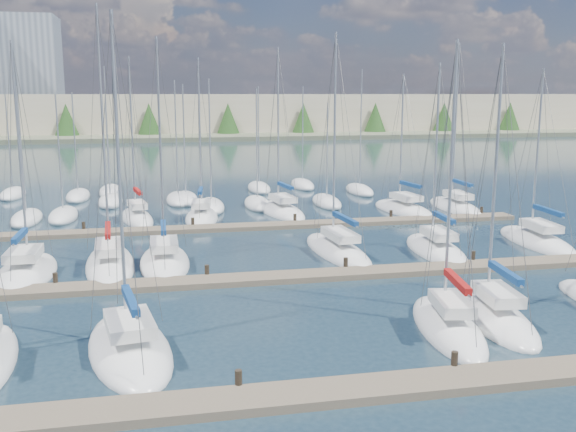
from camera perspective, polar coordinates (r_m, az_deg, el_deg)
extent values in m
plane|color=#203441|center=(78.53, -6.73, 3.32)|extent=(400.00, 400.00, 0.00)
cube|color=#6B5E4C|center=(22.94, 6.21, -15.14)|extent=(44.00, 1.80, 0.35)
cylinder|color=#2D261C|center=(22.89, -4.41, -14.76)|extent=(0.26, 0.26, 1.10)
cylinder|color=#2D261C|center=(25.04, 14.55, -12.76)|extent=(0.26, 0.26, 1.10)
cube|color=#6B5E4C|center=(35.65, -0.64, -5.49)|extent=(44.00, 1.80, 0.35)
cylinder|color=#2D261C|center=(36.32, -19.96, -5.61)|extent=(0.26, 0.26, 1.10)
cylinder|color=#2D261C|center=(35.97, -7.21, -5.18)|extent=(0.26, 0.26, 1.10)
cylinder|color=#2D261C|center=(37.37, 5.14, -4.53)|extent=(0.26, 0.26, 1.10)
cylinder|color=#2D261C|center=(40.35, 16.12, -3.76)|extent=(0.26, 0.26, 1.10)
cube|color=#6B5E4C|center=(49.07, -3.73, -0.97)|extent=(44.00, 1.80, 0.35)
cylinder|color=#2D261C|center=(49.81, -17.69, -1.12)|extent=(0.26, 0.26, 1.10)
cylinder|color=#2D261C|center=(49.56, -8.46, -0.77)|extent=(0.26, 0.26, 1.10)
cylinder|color=#2D261C|center=(50.59, 0.62, -0.42)|extent=(0.26, 0.26, 1.10)
cylinder|color=#2D261C|center=(52.82, 9.13, -0.08)|extent=(0.26, 0.26, 1.10)
cylinder|color=#2D261C|center=(56.12, 16.80, 0.24)|extent=(0.26, 0.26, 1.10)
ellipsoid|color=white|center=(26.93, -13.89, -11.58)|extent=(4.47, 8.84, 1.60)
cube|color=silver|center=(26.07, -13.91, -9.27)|extent=(2.19, 3.19, 0.50)
cylinder|color=#9EA0A5|center=(25.80, -14.79, 3.80)|extent=(0.14, 0.14, 12.15)
cylinder|color=#9EA0A5|center=(25.10, -13.82, -7.53)|extent=(0.67, 3.51, 0.10)
cube|color=navy|center=(25.06, -13.84, -7.27)|extent=(0.82, 3.27, 0.30)
ellipsoid|color=white|center=(39.59, -10.90, -4.18)|extent=(2.99, 8.48, 1.60)
cube|color=maroon|center=(39.59, -10.90, -4.18)|extent=(1.55, 4.07, 0.12)
cube|color=silver|center=(38.87, -10.96, -2.49)|extent=(1.64, 2.97, 0.50)
cylinder|color=#9EA0A5|center=(39.06, -11.29, 6.35)|extent=(0.14, 0.14, 12.31)
cylinder|color=#9EA0A5|center=(37.98, -11.01, -1.18)|extent=(0.11, 3.56, 0.10)
cube|color=navy|center=(37.95, -11.02, -1.00)|extent=(0.31, 3.28, 0.30)
ellipsoid|color=white|center=(47.43, 21.20, -2.23)|extent=(3.33, 9.23, 1.60)
cube|color=silver|center=(46.78, 21.58, -0.80)|extent=(1.73, 3.26, 0.50)
cylinder|color=#9EA0A5|center=(47.11, 21.31, 5.59)|extent=(0.14, 0.14, 10.74)
cylinder|color=#9EA0A5|center=(45.98, 22.12, 0.30)|extent=(0.32, 3.81, 0.10)
cube|color=navy|center=(45.96, 22.13, 0.45)|extent=(0.50, 3.52, 0.30)
ellipsoid|color=white|center=(39.60, -22.20, -4.80)|extent=(3.14, 8.22, 1.60)
cube|color=black|center=(39.60, -22.20, -4.80)|extent=(1.63, 3.95, 0.12)
cube|color=silver|center=(38.89, -22.45, -3.11)|extent=(1.73, 2.88, 0.50)
cylinder|color=#9EA0A5|center=(39.05, -22.76, 5.42)|extent=(0.14, 0.14, 11.91)
cylinder|color=#9EA0A5|center=(38.04, -22.75, -1.81)|extent=(0.10, 3.45, 0.10)
cube|color=navy|center=(38.02, -22.76, -1.64)|extent=(0.30, 3.18, 0.30)
ellipsoid|color=white|center=(53.17, -7.68, -0.24)|extent=(3.44, 7.53, 1.60)
cube|color=silver|center=(52.58, -7.73, 1.08)|extent=(1.73, 2.70, 0.50)
cylinder|color=#9EA0A5|center=(52.87, -7.84, 7.35)|extent=(0.14, 0.14, 11.90)
cylinder|color=#9EA0A5|center=(51.84, -7.79, 2.11)|extent=(0.44, 3.05, 0.10)
cube|color=navy|center=(51.82, -7.79, 2.24)|extent=(0.61, 2.83, 0.30)
ellipsoid|color=white|center=(31.13, 17.70, -8.67)|extent=(3.60, 8.44, 1.60)
cube|color=silver|center=(30.38, 18.14, -6.61)|extent=(1.78, 3.02, 0.50)
cylinder|color=#9EA0A5|center=(30.25, 17.96, 3.72)|extent=(0.14, 0.14, 11.21)
cylinder|color=#9EA0A5|center=(29.51, 18.74, -5.03)|extent=(0.51, 3.42, 0.10)
cube|color=navy|center=(29.48, 18.76, -4.80)|extent=(0.68, 3.18, 0.30)
ellipsoid|color=white|center=(53.82, -13.27, -0.30)|extent=(3.63, 7.91, 1.60)
cube|color=silver|center=(53.22, -13.27, 1.00)|extent=(1.72, 2.85, 0.50)
cylinder|color=#9EA0A5|center=(53.55, -13.70, 7.23)|extent=(0.14, 0.14, 11.98)
cylinder|color=#9EA0A5|center=(52.46, -13.22, 2.03)|extent=(0.67, 3.16, 0.10)
cube|color=maroon|center=(52.44, -13.22, 2.16)|extent=(0.82, 2.95, 0.30)
ellipsoid|color=white|center=(42.90, 12.99, -3.10)|extent=(3.28, 8.62, 1.60)
cube|color=black|center=(42.90, 12.99, -3.10)|extent=(1.68, 4.14, 0.12)
cube|color=silver|center=(42.22, 13.26, -1.52)|extent=(1.70, 3.05, 0.50)
cylinder|color=#9EA0A5|center=(42.47, 13.04, 5.72)|extent=(0.14, 0.14, 10.98)
cylinder|color=#9EA0A5|center=(41.40, 13.66, -0.30)|extent=(0.32, 3.55, 0.10)
cube|color=navy|center=(41.38, 13.67, -0.13)|extent=(0.50, 3.28, 0.30)
ellipsoid|color=white|center=(55.55, -0.63, 0.34)|extent=(4.16, 9.12, 1.60)
cube|color=maroon|center=(55.55, -0.63, 0.34)|extent=(2.11, 4.39, 0.12)
cube|color=silver|center=(54.92, -0.48, 1.59)|extent=(2.04, 3.28, 0.50)
cylinder|color=#9EA0A5|center=(55.34, -0.88, 8.12)|extent=(0.14, 0.14, 12.90)
cylinder|color=#9EA0A5|center=(54.10, -0.23, 2.58)|extent=(0.63, 3.67, 0.10)
cube|color=navy|center=(54.08, -0.23, 2.70)|extent=(0.78, 3.40, 0.30)
ellipsoid|color=white|center=(41.68, 4.39, -3.25)|extent=(3.47, 9.98, 1.60)
cube|color=silver|center=(40.94, 4.66, -1.65)|extent=(1.74, 3.54, 0.50)
cylinder|color=#9EA0A5|center=(41.25, 4.16, 7.11)|extent=(0.14, 0.14, 12.82)
cylinder|color=#9EA0A5|center=(40.01, 5.09, -0.41)|extent=(0.44, 4.11, 0.10)
cube|color=navy|center=(39.99, 5.09, -0.24)|extent=(0.62, 3.80, 0.30)
ellipsoid|color=white|center=(39.78, -15.53, -4.31)|extent=(3.46, 10.11, 1.60)
cube|color=black|center=(39.78, -15.53, -4.31)|extent=(1.77, 4.86, 0.12)
cube|color=silver|center=(38.98, -15.63, -2.65)|extent=(1.77, 3.57, 0.50)
cylinder|color=#9EA0A5|center=(39.31, -16.13, 7.46)|extent=(0.14, 0.14, 14.09)
cylinder|color=#9EA0A5|center=(37.98, -15.71, -1.39)|extent=(0.37, 4.17, 0.10)
cube|color=maroon|center=(37.95, -15.72, -1.21)|extent=(0.55, 3.85, 0.30)
ellipsoid|color=white|center=(29.31, 14.00, -9.71)|extent=(3.79, 8.28, 1.60)
cube|color=maroon|center=(29.31, 14.00, -9.71)|extent=(1.92, 3.99, 0.12)
cube|color=silver|center=(28.52, 14.34, -7.54)|extent=(1.82, 2.98, 0.50)
cylinder|color=#9EA0A5|center=(28.32, 14.27, 3.53)|extent=(0.14, 0.14, 11.27)
cylinder|color=#9EA0A5|center=(27.63, 14.80, -5.88)|extent=(0.66, 3.32, 0.10)
cube|color=maroon|center=(27.59, 14.81, -5.64)|extent=(0.81, 3.09, 0.30)
ellipsoid|color=white|center=(57.17, 10.20, 0.46)|extent=(4.27, 9.07, 1.60)
cube|color=silver|center=(56.58, 10.46, 1.68)|extent=(2.10, 3.26, 0.50)
cylinder|color=#9EA0A5|center=(56.99, 10.06, 6.94)|extent=(0.14, 0.14, 10.73)
cylinder|color=#9EA0A5|center=(55.83, 10.85, 2.64)|extent=(0.61, 3.64, 0.10)
cube|color=navy|center=(55.81, 10.86, 2.76)|extent=(0.77, 3.38, 0.30)
ellipsoid|color=white|center=(59.36, 14.63, 0.66)|extent=(3.02, 9.51, 1.60)
cube|color=black|center=(59.36, 14.63, 0.66)|extent=(1.56, 4.57, 0.12)
cube|color=silver|center=(58.73, 14.88, 1.83)|extent=(1.61, 3.34, 0.50)
cylinder|color=#9EA0A5|center=(59.22, 14.69, 8.18)|extent=(0.14, 0.14, 13.37)
cylinder|color=#9EA0A5|center=(57.90, 15.24, 2.74)|extent=(0.21, 3.96, 0.10)
cube|color=navy|center=(57.89, 15.25, 2.86)|extent=(0.40, 3.65, 0.30)
cylinder|color=#9EA0A5|center=(69.09, -23.63, 6.89)|extent=(0.12, 0.12, 11.20)
ellipsoid|color=white|center=(69.71, -23.25, 1.77)|extent=(2.20, 6.40, 1.40)
cylinder|color=#9EA0A5|center=(61.25, -9.22, 6.76)|extent=(0.12, 0.12, 10.14)
ellipsoid|color=white|center=(61.90, -9.06, 1.48)|extent=(2.20, 6.40, 1.40)
cylinder|color=#9EA0A5|center=(61.00, -9.91, 6.89)|extent=(0.12, 0.12, 10.49)
ellipsoid|color=white|center=(61.67, -9.74, 1.42)|extent=(2.20, 6.40, 1.40)
cylinder|color=#9EA0A5|center=(70.01, 1.32, 7.36)|extent=(0.12, 0.12, 10.06)
ellipsoid|color=white|center=(70.58, 1.30, 2.75)|extent=(2.20, 6.40, 1.40)
cylinder|color=#9EA0A5|center=(65.56, -18.42, 6.28)|extent=(0.12, 0.12, 9.39)
ellipsoid|color=white|center=(66.15, -18.15, 1.67)|extent=(2.20, 6.40, 1.40)
cylinder|color=#9EA0A5|center=(54.98, -22.63, 5.47)|extent=(0.12, 0.12, 9.85)
ellipsoid|color=white|center=(55.70, -22.21, -0.24)|extent=(2.20, 6.40, 1.40)
cylinder|color=#9EA0A5|center=(55.18, -19.68, 5.40)|extent=(0.12, 0.12, 9.30)
ellipsoid|color=white|center=(55.87, -19.33, -0.01)|extent=(2.20, 6.40, 1.40)
cylinder|color=#9EA0A5|center=(66.32, 6.49, 7.80)|extent=(0.12, 0.12, 11.68)
ellipsoid|color=white|center=(66.97, 6.37, 2.25)|extent=(2.20, 6.40, 1.40)
cylinder|color=#9EA0A5|center=(57.75, -2.79, 6.46)|extent=(0.12, 0.12, 9.76)
ellipsoid|color=white|center=(58.43, -2.74, 1.05)|extent=(2.20, 6.40, 1.40)
cylinder|color=#9EA0A5|center=(67.77, -15.79, 7.64)|extent=(0.12, 0.12, 11.95)
ellipsoid|color=white|center=(68.41, -15.51, 2.10)|extent=(2.20, 6.40, 1.40)
cylinder|color=#9EA0A5|center=(58.88, 3.51, 5.91)|extent=(0.12, 0.12, 8.46)
ellipsoid|color=white|center=(59.50, 3.45, 1.22)|extent=(2.20, 6.40, 1.40)
cylinder|color=#9EA0A5|center=(61.45, -15.72, 5.57)|extent=(0.12, 0.12, 8.12)
ellipsoid|color=white|center=(62.03, -15.50, 1.24)|extent=(2.20, 6.40, 1.40)
cylinder|color=#9EA0A5|center=(67.63, -2.63, 7.20)|extent=(0.12, 0.12, 10.00)
ellipsoid|color=white|center=(68.22, -2.59, 2.46)|extent=(2.20, 6.40, 1.40)
cylinder|color=#9EA0A5|center=(56.89, -6.95, 6.72)|extent=(0.12, 0.12, 10.54)
ellipsoid|color=white|center=(57.61, -6.81, 0.84)|extent=(2.20, 6.40, 1.40)
cube|color=#666B51|center=(168.00, -9.38, 7.39)|extent=(400.00, 60.00, 1.00)
cube|color=beige|center=(158.54, -5.63, 8.92)|extent=(200.00, 12.00, 10.00)
cube|color=slate|center=(185.72, -22.40, 11.53)|extent=(18.00, 15.00, 30.00)
cone|color=#284C1E|center=(151.99, -19.09, 7.92)|extent=(6.00, 6.00, 8.00)
cone|color=#284C1E|center=(150.74, -12.23, 8.25)|extent=(6.00, 6.00, 8.00)
cone|color=#284C1E|center=(151.62, -5.34, 8.46)|extent=(6.00, 6.00, 8.00)
cone|color=#284C1E|center=(154.61, 1.38, 8.55)|extent=(6.00, 6.00, 8.00)
cone|color=#284C1E|center=(159.59, 7.76, 8.52)|extent=(6.00, 6.00, 8.00)
cone|color=#284C1E|center=(166.38, 13.69, 8.41)|extent=(6.00, 6.00, 8.00)
cone|color=#284C1E|center=(174.76, 19.10, 8.23)|extent=(6.00, 6.00, 8.00)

